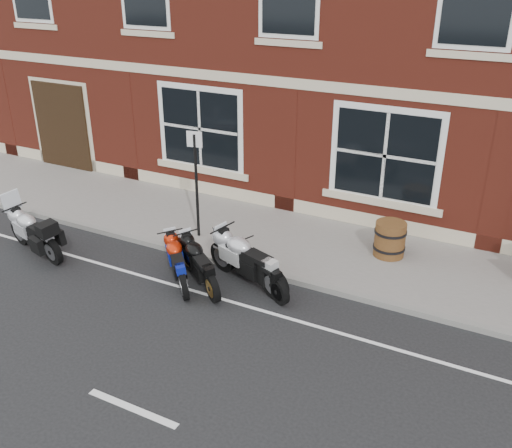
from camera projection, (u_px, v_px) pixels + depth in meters
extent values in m
plane|color=black|center=(232.00, 309.00, 10.86)|extent=(80.00, 80.00, 0.00)
cube|color=slate|center=(296.00, 243.00, 13.25)|extent=(30.00, 3.00, 0.12)
cube|color=slate|center=(266.00, 273.00, 11.98)|extent=(30.00, 0.16, 0.12)
cylinder|color=black|center=(22.00, 231.00, 13.23)|extent=(0.64, 0.29, 0.63)
cylinder|color=black|center=(54.00, 251.00, 12.35)|extent=(0.64, 0.29, 0.63)
cube|color=black|center=(34.00, 227.00, 12.68)|extent=(0.82, 0.43, 0.22)
ellipsoid|color=silver|center=(30.00, 220.00, 12.72)|extent=(0.62, 0.49, 0.32)
cube|color=black|center=(42.00, 228.00, 12.40)|extent=(0.59, 0.39, 0.10)
cube|color=silver|center=(16.00, 199.00, 12.87)|extent=(0.15, 0.41, 0.44)
cylinder|color=black|center=(176.00, 255.00, 12.22)|extent=(0.48, 0.50, 0.58)
cylinder|color=black|center=(185.00, 286.00, 11.08)|extent=(0.48, 0.50, 0.58)
cube|color=black|center=(179.00, 255.00, 11.56)|extent=(0.65, 0.68, 0.20)
ellipsoid|color=#AF1F07|center=(178.00, 248.00, 11.63)|extent=(0.58, 0.59, 0.29)
cube|color=black|center=(182.00, 260.00, 11.21)|extent=(0.51, 0.52, 0.09)
cylinder|color=black|center=(190.00, 257.00, 12.11)|extent=(0.55, 0.46, 0.60)
cylinder|color=black|center=(214.00, 287.00, 10.99)|extent=(0.55, 0.46, 0.60)
cube|color=black|center=(200.00, 257.00, 11.46)|extent=(0.73, 0.63, 0.21)
ellipsoid|color=black|center=(198.00, 249.00, 11.52)|extent=(0.62, 0.59, 0.30)
cube|color=black|center=(207.00, 262.00, 11.12)|extent=(0.56, 0.51, 0.09)
cylinder|color=black|center=(225.00, 256.00, 12.08)|extent=(0.69, 0.36, 0.68)
cylinder|color=black|center=(276.00, 283.00, 11.05)|extent=(0.69, 0.36, 0.68)
cube|color=black|center=(247.00, 252.00, 11.45)|extent=(0.89, 0.53, 0.23)
ellipsoid|color=#B6B5BA|center=(242.00, 244.00, 11.50)|extent=(0.69, 0.56, 0.34)
cube|color=black|center=(262.00, 256.00, 11.13)|extent=(0.65, 0.46, 0.11)
cylinder|color=black|center=(245.00, 263.00, 11.90)|extent=(0.55, 0.38, 0.57)
cylinder|color=black|center=(280.00, 291.00, 10.92)|extent=(0.55, 0.38, 0.57)
cube|color=black|center=(260.00, 262.00, 11.32)|extent=(0.72, 0.53, 0.19)
ellipsoid|color=black|center=(257.00, 255.00, 11.37)|extent=(0.59, 0.52, 0.28)
cube|color=black|center=(270.00, 266.00, 11.02)|extent=(0.54, 0.44, 0.09)
cylinder|color=#432212|center=(390.00, 239.00, 12.42)|extent=(0.67, 0.67, 0.78)
cylinder|color=black|center=(389.00, 247.00, 12.50)|extent=(0.70, 0.70, 0.06)
cylinder|color=black|center=(391.00, 231.00, 12.34)|extent=(0.70, 0.70, 0.06)
cylinder|color=black|center=(197.00, 187.00, 12.97)|extent=(0.07, 0.07, 2.46)
cube|color=silver|center=(194.00, 139.00, 12.50)|extent=(0.35, 0.10, 0.36)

